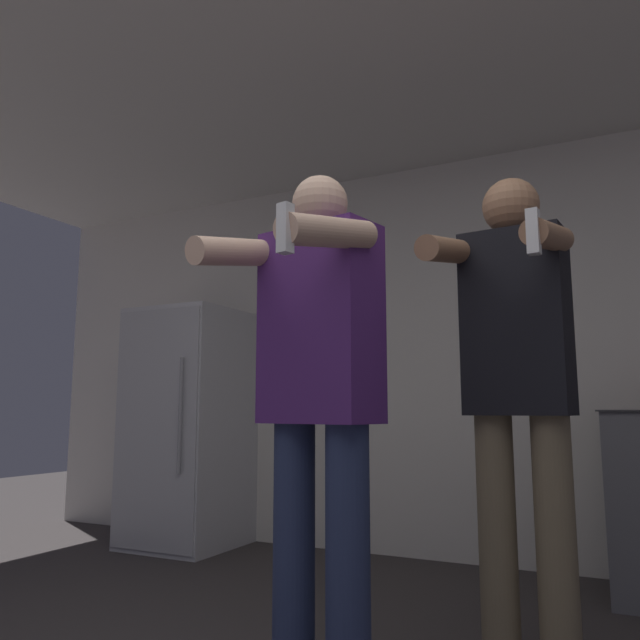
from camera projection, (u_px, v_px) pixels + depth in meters
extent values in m
cube|color=silver|center=(476.00, 353.00, 3.93)|extent=(7.00, 0.06, 2.55)
cube|color=silver|center=(395.00, 41.00, 2.82)|extent=(7.00, 3.38, 0.05)
cube|color=silver|center=(189.00, 426.00, 4.38)|extent=(0.70, 0.70, 1.62)
cube|color=#B6B6BB|center=(155.00, 427.00, 4.06)|extent=(0.67, 0.01, 1.56)
cylinder|color=#99999E|center=(180.00, 415.00, 3.96)|extent=(0.02, 0.02, 0.73)
cylinder|color=navy|center=(294.00, 557.00, 2.05)|extent=(0.14, 0.14, 0.87)
cylinder|color=navy|center=(348.00, 568.00, 1.92)|extent=(0.14, 0.14, 0.87)
cube|color=#4C236B|center=(320.00, 325.00, 2.09)|extent=(0.43, 0.28, 0.66)
sphere|color=beige|center=(320.00, 204.00, 2.16)|extent=(0.19, 0.19, 0.19)
cylinder|color=beige|center=(240.00, 252.00, 2.10)|extent=(0.18, 0.42, 0.16)
cylinder|color=beige|center=(329.00, 232.00, 1.86)|extent=(0.18, 0.42, 0.16)
cube|color=white|center=(285.00, 228.00, 1.71)|extent=(0.04, 0.04, 0.14)
cylinder|color=#75664C|center=(498.00, 543.00, 2.22)|extent=(0.13, 0.13, 0.90)
cylinder|color=#75664C|center=(556.00, 549.00, 2.11)|extent=(0.13, 0.13, 0.90)
cube|color=black|center=(516.00, 323.00, 2.28)|extent=(0.38, 0.24, 0.67)
sphere|color=#9E7051|center=(511.00, 206.00, 2.35)|extent=(0.21, 0.21, 0.21)
cylinder|color=#9E7051|center=(449.00, 250.00, 2.24)|extent=(0.13, 0.43, 0.16)
cylinder|color=#9E7051|center=(548.00, 236.00, 2.05)|extent=(0.13, 0.43, 0.16)
cube|color=white|center=(533.00, 232.00, 1.88)|extent=(0.04, 0.04, 0.14)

